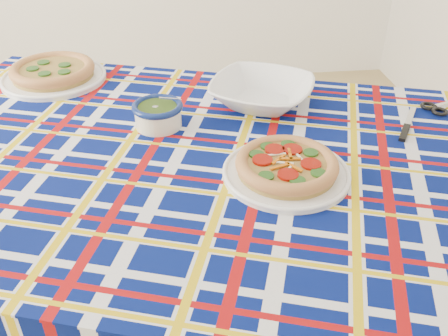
{
  "coord_description": "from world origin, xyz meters",
  "views": [
    {
      "loc": [
        0.36,
        -1.53,
        1.52
      ],
      "look_at": [
        0.47,
        -0.53,
        0.85
      ],
      "focal_mm": 40.0,
      "sensor_mm": 36.0,
      "label": 1
    }
  ],
  "objects_px": {
    "dining_table": "(207,186)",
    "main_focaccia_plate": "(287,165)",
    "pesto_bowl": "(158,113)",
    "serving_bowl": "(262,93)"
  },
  "relations": [
    {
      "from": "main_focaccia_plate",
      "to": "pesto_bowl",
      "type": "bearing_deg",
      "value": 136.78
    },
    {
      "from": "dining_table",
      "to": "pesto_bowl",
      "type": "relative_size",
      "value": 13.9
    },
    {
      "from": "dining_table",
      "to": "serving_bowl",
      "type": "bearing_deg",
      "value": 74.5
    },
    {
      "from": "pesto_bowl",
      "to": "serving_bowl",
      "type": "distance_m",
      "value": 0.34
    },
    {
      "from": "pesto_bowl",
      "to": "main_focaccia_plate",
      "type": "bearing_deg",
      "value": -43.22
    },
    {
      "from": "pesto_bowl",
      "to": "serving_bowl",
      "type": "height_order",
      "value": "pesto_bowl"
    },
    {
      "from": "dining_table",
      "to": "main_focaccia_plate",
      "type": "bearing_deg",
      "value": -9.43
    },
    {
      "from": "dining_table",
      "to": "serving_bowl",
      "type": "relative_size",
      "value": 6.53
    },
    {
      "from": "main_focaccia_plate",
      "to": "pesto_bowl",
      "type": "xyz_separation_m",
      "value": [
        -0.31,
        0.29,
        0.01
      ]
    },
    {
      "from": "dining_table",
      "to": "pesto_bowl",
      "type": "height_order",
      "value": "pesto_bowl"
    }
  ]
}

